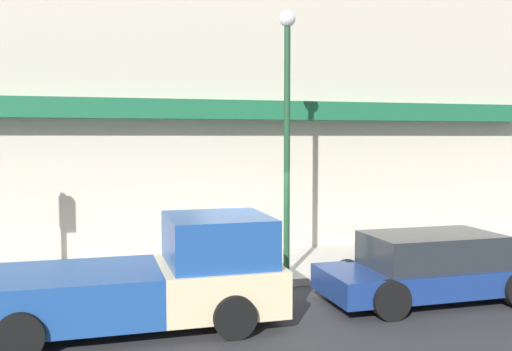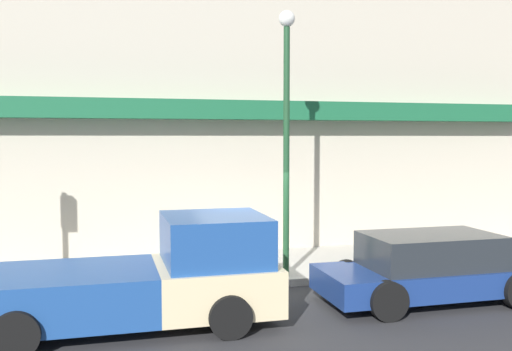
{
  "view_description": "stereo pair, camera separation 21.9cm",
  "coord_description": "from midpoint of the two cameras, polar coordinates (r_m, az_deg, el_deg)",
  "views": [
    {
      "loc": [
        -3.34,
        -11.61,
        3.27
      ],
      "look_at": [
        0.32,
        1.35,
        2.37
      ],
      "focal_mm": 40.0,
      "sensor_mm": 36.0,
      "label": 1
    },
    {
      "loc": [
        -3.13,
        -11.67,
        3.27
      ],
      "look_at": [
        0.32,
        1.35,
        2.37
      ],
      "focal_mm": 40.0,
      "sensor_mm": 36.0,
      "label": 2
    }
  ],
  "objects": [
    {
      "name": "ground_plane",
      "position": [
        12.51,
        0.67,
        -11.32
      ],
      "size": [
        80.0,
        80.0,
        0.0
      ],
      "primitive_type": "plane",
      "color": "#2D2D30"
    },
    {
      "name": "sidewalk",
      "position": [
        14.08,
        -1.2,
        -9.25
      ],
      "size": [
        36.0,
        3.38,
        0.17
      ],
      "color": "#B7B2A8",
      "rests_on": "ground"
    },
    {
      "name": "building",
      "position": [
        16.82,
        -3.85,
        6.61
      ],
      "size": [
        19.8,
        3.8,
        11.46
      ],
      "color": "#BCB29E",
      "rests_on": "ground"
    },
    {
      "name": "pickup_truck",
      "position": [
        10.22,
        -10.21,
        -10.09
      ],
      "size": [
        5.23,
        2.31,
        1.89
      ],
      "rotation": [
        0.0,
        0.0,
        -0.03
      ],
      "color": "beige",
      "rests_on": "ground"
    },
    {
      "name": "parked_car",
      "position": [
        12.02,
        17.53,
        -8.82
      ],
      "size": [
        4.46,
        2.0,
        1.36
      ],
      "rotation": [
        0.0,
        0.0,
        0.03
      ],
      "color": "navy",
      "rests_on": "ground"
    },
    {
      "name": "fire_hydrant",
      "position": [
        12.97,
        -3.01,
        -8.52
      ],
      "size": [
        0.2,
        0.2,
        0.66
      ],
      "color": "red",
      "rests_on": "sidewalk"
    },
    {
      "name": "street_lamp",
      "position": [
        12.68,
        3.56,
        6.27
      ],
      "size": [
        0.36,
        0.36,
        5.87
      ],
      "color": "#1E4728",
      "rests_on": "sidewalk"
    }
  ]
}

